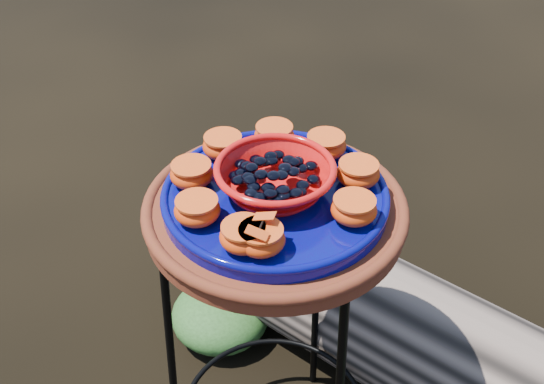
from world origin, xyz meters
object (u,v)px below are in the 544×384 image
at_px(terracotta_saucer, 275,212).
at_px(driftwood_log, 482,375).
at_px(red_bowl, 275,180).
at_px(plant_stand, 275,353).
at_px(cobalt_plate, 275,198).

relative_size(terracotta_saucer, driftwood_log, 0.26).
relative_size(terracotta_saucer, red_bowl, 2.33).
bearing_deg(plant_stand, red_bowl, 0.00).
relative_size(cobalt_plate, red_bowl, 2.00).
bearing_deg(plant_stand, cobalt_plate, 0.00).
distance_m(plant_stand, driftwood_log, 0.52).
relative_size(red_bowl, driftwood_log, 0.11).
bearing_deg(terracotta_saucer, cobalt_plate, 0.00).
xyz_separation_m(plant_stand, cobalt_plate, (0.00, 0.00, 0.40)).
distance_m(cobalt_plate, red_bowl, 0.04).
bearing_deg(driftwood_log, terracotta_saucer, -142.32).
height_order(plant_stand, cobalt_plate, cobalt_plate).
height_order(terracotta_saucer, driftwood_log, terracotta_saucer).
bearing_deg(cobalt_plate, red_bowl, 0.00).
distance_m(terracotta_saucer, red_bowl, 0.07).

